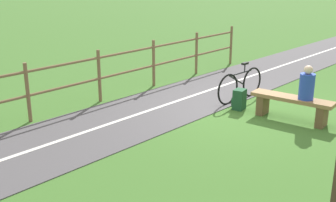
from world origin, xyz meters
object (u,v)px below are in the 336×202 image
(person_seated, at_px, (307,85))
(backpack, at_px, (239,99))
(bench, at_px, (292,104))
(bicycle, at_px, (240,85))

(person_seated, height_order, backpack, person_seated)
(person_seated, relative_size, backpack, 1.51)
(bench, bearing_deg, person_seated, 180.00)
(person_seated, distance_m, bicycle, 1.96)
(person_seated, relative_size, bicycle, 0.41)
(bicycle, height_order, backpack, bicycle)
(bench, xyz_separation_m, person_seated, (-0.28, -0.03, 0.47))
(bench, distance_m, person_seated, 0.55)
(bicycle, bearing_deg, backpack, 34.60)
(bench, height_order, bicycle, bicycle)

